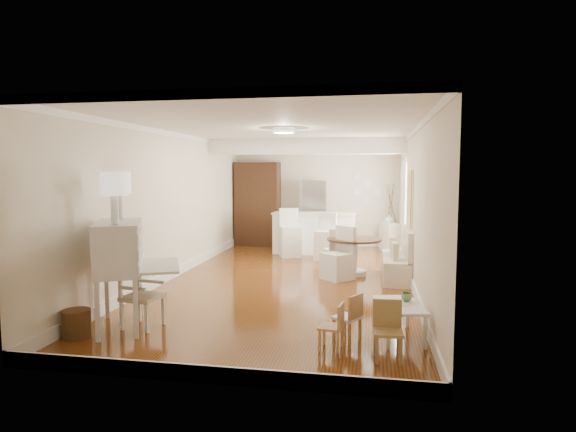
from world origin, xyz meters
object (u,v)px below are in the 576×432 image
(kids_chair_b, at_px, (347,317))
(bar_stool_right, at_px, (325,237))
(breakfast_counter, at_px, (314,233))
(kids_chair_c, at_px, (388,331))
(kids_chair_a, at_px, (331,326))
(secretary_bureau, at_px, (120,275))
(dining_table, at_px, (354,257))
(bar_stool_left, at_px, (290,233))
(fridge, at_px, (326,214))
(sideboard, at_px, (390,237))
(wicker_basket, at_px, (76,324))
(gustavian_armchair, at_px, (143,296))
(pantry_cabinet, at_px, (258,204))
(slip_chair_far, at_px, (336,249))
(kids_table, at_px, (399,321))
(slip_chair_near, at_px, (338,253))

(kids_chair_b, bearing_deg, bar_stool_right, -140.25)
(breakfast_counter, distance_m, bar_stool_right, 0.92)
(kids_chair_c, relative_size, breakfast_counter, 0.32)
(kids_chair_a, bearing_deg, secretary_bureau, -88.12)
(dining_table, bearing_deg, bar_stool_right, 115.02)
(kids_chair_a, distance_m, bar_stool_left, 6.12)
(fridge, relative_size, sideboard, 2.35)
(sideboard, bearing_deg, fridge, 149.44)
(wicker_basket, height_order, bar_stool_left, bar_stool_left)
(gustavian_armchair, xyz_separation_m, pantry_cabinet, (-0.18, 7.19, 0.73))
(bar_stool_left, bearing_deg, kids_chair_c, -91.28)
(slip_chair_far, bearing_deg, fridge, -102.95)
(kids_table, height_order, kids_chair_b, kids_chair_b)
(dining_table, xyz_separation_m, fridge, (-0.89, 3.44, 0.53))
(slip_chair_near, relative_size, sideboard, 1.32)
(pantry_cabinet, xyz_separation_m, fridge, (1.90, -0.03, -0.25))
(breakfast_counter, bearing_deg, kids_table, -73.40)
(pantry_cabinet, bearing_deg, secretary_bureau, -90.79)
(slip_chair_far, distance_m, breakfast_counter, 2.16)
(gustavian_armchair, height_order, kids_chair_a, gustavian_armchair)
(kids_table, relative_size, bar_stool_left, 0.74)
(secretary_bureau, distance_m, pantry_cabinet, 7.28)
(secretary_bureau, height_order, wicker_basket, secretary_bureau)
(gustavian_armchair, distance_m, bar_stool_right, 5.60)
(kids_table, xyz_separation_m, fridge, (-1.57, 7.00, 0.69))
(kids_chair_c, bearing_deg, slip_chair_near, 98.58)
(breakfast_counter, bearing_deg, bar_stool_right, -66.56)
(slip_chair_near, xyz_separation_m, pantry_cabinet, (-2.50, 3.92, 0.65))
(breakfast_counter, relative_size, bar_stool_left, 1.77)
(kids_chair_c, height_order, pantry_cabinet, pantry_cabinet)
(gustavian_armchair, relative_size, sideboard, 1.10)
(bar_stool_right, relative_size, fridge, 0.60)
(kids_chair_b, bearing_deg, breakfast_counter, -138.07)
(secretary_bureau, bearing_deg, fridge, 50.26)
(slip_chair_far, height_order, bar_stool_left, bar_stool_left)
(kids_chair_c, height_order, breakfast_counter, breakfast_counter)
(sideboard, bearing_deg, bar_stool_left, -171.28)
(dining_table, distance_m, sideboard, 3.21)
(dining_table, xyz_separation_m, bar_stool_left, (-1.59, 1.82, 0.21))
(slip_chair_near, distance_m, sideboard, 3.73)
(gustavian_armchair, height_order, dining_table, gustavian_armchair)
(wicker_basket, distance_m, slip_chair_near, 4.80)
(kids_chair_a, bearing_deg, fridge, -165.67)
(fridge, bearing_deg, slip_chair_near, -81.27)
(gustavian_armchair, height_order, slip_chair_near, slip_chair_near)
(kids_table, relative_size, kids_chair_a, 1.53)
(dining_table, bearing_deg, gustavian_armchair, -125.05)
(pantry_cabinet, bearing_deg, fridge, -0.90)
(pantry_cabinet, bearing_deg, kids_table, -63.70)
(wicker_basket, height_order, kids_chair_b, kids_chair_b)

